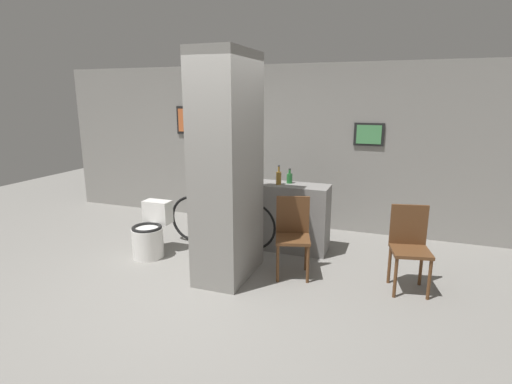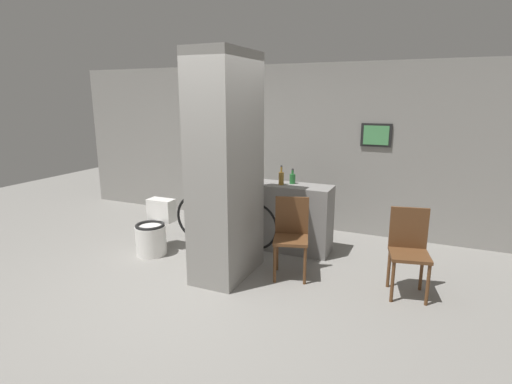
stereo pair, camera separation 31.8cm
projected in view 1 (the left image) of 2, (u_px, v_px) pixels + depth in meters
The scene contains 10 objects.
ground_plane at pixel (202, 289), 4.46m from camera, with size 14.00×14.00×0.00m, color gray.
wall_back at pixel (274, 146), 6.56m from camera, with size 8.00×0.09×2.60m.
pillar_center at pixel (227, 168), 4.56m from camera, with size 0.57×0.97×2.60m.
counter_shelf at pixel (289, 217), 5.56m from camera, with size 1.10×0.44×0.93m.
toilet at pixel (150, 234), 5.37m from camera, with size 0.41×0.57×0.71m.
chair_near_pillar at pixel (293, 232), 4.76m from camera, with size 0.50×0.50×0.94m.
chair_by_doorway at pixel (409, 244), 4.38m from camera, with size 0.47×0.47×0.94m.
bicycle at pixel (222, 221), 5.71m from camera, with size 1.64×0.42×0.75m.
bottle_tall at pixel (279, 177), 5.43m from camera, with size 0.07×0.07×0.27m.
bottle_short at pixel (289, 178), 5.52m from camera, with size 0.08×0.08×0.22m.
Camera 1 is at (1.98, -3.63, 2.10)m, focal length 28.00 mm.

